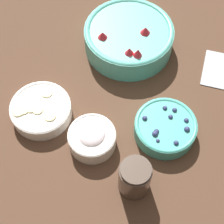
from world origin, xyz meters
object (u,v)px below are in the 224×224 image
Objects in this scene: bowl_blueberries at (165,127)px; bowl_cream at (92,138)px; bowl_bananas at (41,110)px; jar_chocolate at (135,178)px; bowl_strawberries at (129,37)px.

bowl_cream reaches higher than bowl_blueberries.
jar_chocolate is at bearing -104.71° from bowl_bananas.
jar_chocolate is (-0.06, -0.14, 0.02)m from bowl_cream.
bowl_strawberries is 1.62× the size of bowl_blueberries.
bowl_strawberries is 2.14× the size of bowl_cream.
bowl_bananas is 0.32m from jar_chocolate.
bowl_cream is at bearing -172.33° from bowl_strawberries.
bowl_blueberries is 0.33m from bowl_bananas.
bowl_bananas is 1.33× the size of bowl_cream.
bowl_strawberries is 1.61× the size of bowl_bananas.
bowl_bananas is at bearing 83.01° from bowl_cream.
bowl_strawberries is 0.34m from bowl_cream.
bowl_bananas is 1.50× the size of jar_chocolate.
bowl_strawberries is at bearing 25.36° from jar_chocolate.
bowl_blueberries is at bearing -74.66° from bowl_bananas.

